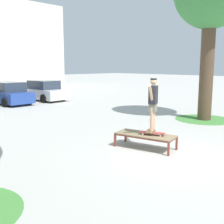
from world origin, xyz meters
name	(u,v)px	position (x,y,z in m)	size (l,w,h in m)	color
ground_plane	(168,156)	(0.00, 0.00, 0.00)	(120.00, 120.00, 0.00)	#B7B5AD
skate_box	(145,136)	(0.18, 0.99, 0.41)	(1.15, 2.02, 0.46)	brown
skateboard	(152,133)	(0.23, 0.76, 0.54)	(0.50, 0.81, 0.09)	#B23333
skater	(153,101)	(0.23, 0.76, 1.53)	(0.95, 0.46, 1.69)	tan
grass_patch_near_right	(204,119)	(6.02, 1.92, 0.00)	(2.79, 2.79, 0.01)	#47893D
car_blue	(8,94)	(1.80, 14.09, 0.69)	(1.99, 4.23, 1.50)	#28479E
car_white	(43,91)	(4.55, 14.12, 0.69)	(2.09, 4.28, 1.50)	silver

